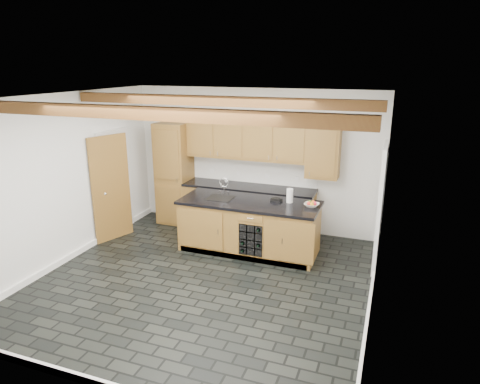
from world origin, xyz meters
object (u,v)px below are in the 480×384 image
object	(u,v)px
paper_towel	(290,196)
kitchen_scale	(276,200)
island	(249,226)
fruit_bowl	(312,205)

from	to	relation	value
paper_towel	kitchen_scale	bearing A→B (deg)	-178.49
kitchen_scale	paper_towel	distance (m)	0.25
kitchen_scale	paper_towel	world-z (taller)	paper_towel
island	fruit_bowl	distance (m)	1.19
kitchen_scale	paper_towel	size ratio (longest dim) A/B	0.84
island	kitchen_scale	size ratio (longest dim) A/B	12.05
fruit_bowl	paper_towel	world-z (taller)	paper_towel
island	kitchen_scale	world-z (taller)	kitchen_scale
fruit_bowl	paper_towel	xyz separation A→B (m)	(-0.40, 0.10, 0.09)
kitchen_scale	paper_towel	bearing A→B (deg)	10.13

